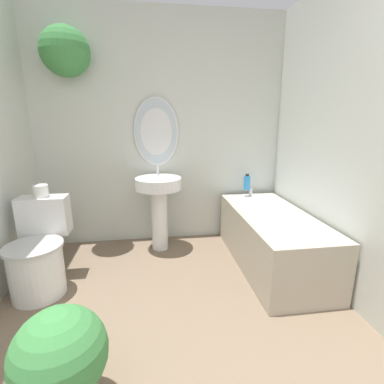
# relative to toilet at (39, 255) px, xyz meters

# --- Properties ---
(wall_back) EXTENTS (2.70, 0.44, 2.40)m
(wall_back) POSITION_rel_toilet_xyz_m (0.86, 0.88, 1.03)
(wall_back) COLOR silver
(wall_back) RESTS_ON ground_plane
(wall_right) EXTENTS (0.06, 2.81, 2.40)m
(wall_right) POSITION_rel_toilet_xyz_m (2.34, -0.47, 0.90)
(wall_right) COLOR silver
(wall_right) RESTS_ON ground_plane
(toilet) EXTENTS (0.42, 0.59, 0.71)m
(toilet) POSITION_rel_toilet_xyz_m (0.00, 0.00, 0.00)
(toilet) COLOR white
(toilet) RESTS_ON ground_plane
(pedestal_sink) EXTENTS (0.46, 0.46, 0.86)m
(pedestal_sink) POSITION_rel_toilet_xyz_m (0.96, 0.61, 0.24)
(pedestal_sink) COLOR white
(pedestal_sink) RESTS_ON ground_plane
(bathtub) EXTENTS (0.62, 1.41, 0.58)m
(bathtub) POSITION_rel_toilet_xyz_m (1.98, 0.12, -0.03)
(bathtub) COLOR #B2A893
(bathtub) RESTS_ON ground_plane
(shampoo_bottle) EXTENTS (0.07, 0.07, 0.17)m
(shampoo_bottle) POSITION_rel_toilet_xyz_m (1.93, 0.72, 0.36)
(shampoo_bottle) COLOR #2D84C6
(shampoo_bottle) RESTS_ON bathtub
(potted_plant) EXTENTS (0.41, 0.41, 0.55)m
(potted_plant) POSITION_rel_toilet_xyz_m (0.48, -1.07, 0.02)
(potted_plant) COLOR silver
(potted_plant) RESTS_ON ground_plane
(toilet_paper_roll) EXTENTS (0.11, 0.11, 0.10)m
(toilet_paper_roll) POSITION_rel_toilet_xyz_m (0.00, 0.21, 0.46)
(toilet_paper_roll) COLOR white
(toilet_paper_roll) RESTS_ON toilet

